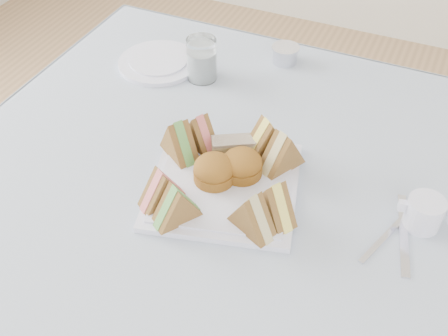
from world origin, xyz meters
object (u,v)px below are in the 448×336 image
at_px(creamer_jug, 424,213).
at_px(water_glass, 202,59).
at_px(table, 216,289).
at_px(serving_plate, 224,186).

bearing_deg(creamer_jug, water_glass, 140.21).
bearing_deg(table, water_glass, 119.59).
relative_size(water_glass, creamer_jug, 1.55).
xyz_separation_m(water_glass, creamer_jug, (0.54, -0.25, -0.02)).
relative_size(serving_plate, creamer_jug, 4.16).
height_order(table, serving_plate, serving_plate).
bearing_deg(water_glass, table, -60.41).
distance_m(table, water_glass, 0.53).
distance_m(serving_plate, water_glass, 0.36).
bearing_deg(creamer_jug, table, 169.23).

